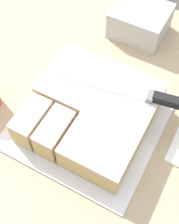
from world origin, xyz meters
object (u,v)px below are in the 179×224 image
(cake_board, at_px, (90,121))
(knife, at_px, (160,99))
(cake, at_px, (91,112))
(storage_box, at_px, (140,21))

(cake_board, distance_m, knife, 0.19)
(cake_board, distance_m, cake, 0.04)
(knife, relative_size, storage_box, 2.25)
(cake, bearing_deg, knife, 29.89)
(cake, height_order, storage_box, same)
(cake, bearing_deg, cake_board, -135.81)
(cake_board, relative_size, knife, 0.98)
(storage_box, bearing_deg, cake, -85.98)
(cake, xyz_separation_m, storage_box, (-0.03, 0.36, -0.00))
(cake_board, relative_size, storage_box, 2.21)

